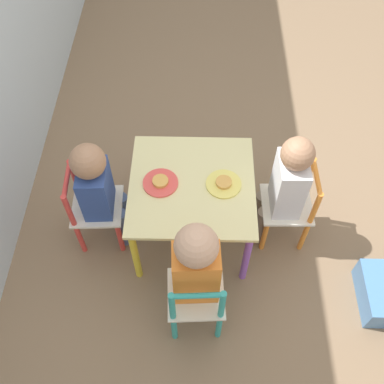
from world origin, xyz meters
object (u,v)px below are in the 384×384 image
object	(u,v)px
chair_orange	(290,206)
chair_teal	(196,300)
child_back	(99,187)
storage_bin	(378,293)
child_left	(196,267)
plate_back	(160,182)
kids_table	(192,191)
plate_front	(224,184)
child_front	(285,184)
chair_red	(93,208)

from	to	relation	value
chair_orange	chair_teal	xyz separation A→B (m)	(-0.53, 0.49, 0.00)
child_back	storage_bin	xyz separation A→B (m)	(-0.37, -1.41, -0.37)
child_left	plate_back	size ratio (longest dim) A/B	4.53
kids_table	plate_front	distance (m)	0.17
plate_front	child_front	bearing A→B (deg)	-88.39
chair_teal	plate_front	size ratio (longest dim) A/B	2.99
chair_red	plate_front	bearing A→B (deg)	-90.67
plate_front	storage_bin	size ratio (longest dim) A/B	0.57
kids_table	storage_bin	distance (m)	1.08
chair_orange	plate_front	bearing A→B (deg)	-89.55
chair_red	plate_back	size ratio (longest dim) A/B	3.00
child_front	plate_back	world-z (taller)	child_front
plate_front	chair_teal	bearing A→B (deg)	166.47
chair_teal	kids_table	bearing A→B (deg)	-90.00
kids_table	child_left	bearing A→B (deg)	-176.65
kids_table	child_front	distance (m)	0.46
chair_teal	child_front	world-z (taller)	child_front
child_front	plate_front	size ratio (longest dim) A/B	4.38
child_back	plate_back	size ratio (longest dim) A/B	4.20
chair_teal	child_left	world-z (taller)	child_left
child_front	storage_bin	distance (m)	0.74
child_front	plate_front	distance (m)	0.30
child_left	child_front	bearing A→B (deg)	-136.03
child_left	child_back	bearing A→B (deg)	-45.37
child_left	storage_bin	xyz separation A→B (m)	(0.07, -0.93, -0.41)
plate_back	chair_orange	bearing A→B (deg)	-89.18
chair_teal	plate_back	xyz separation A→B (m)	(0.52, 0.19, 0.21)
chair_red	child_front	size ratio (longest dim) A/B	0.68
kids_table	child_back	xyz separation A→B (m)	(-0.02, 0.46, 0.05)
child_front	plate_back	xyz separation A→B (m)	(-0.01, 0.61, 0.01)
child_front	child_left	xyz separation A→B (m)	(-0.47, 0.43, 0.03)
chair_red	plate_back	xyz separation A→B (m)	(0.03, -0.36, 0.21)
child_left	chair_teal	bearing A→B (deg)	90.00
kids_table	chair_orange	xyz separation A→B (m)	(0.01, -0.52, -0.14)
chair_teal	plate_back	bearing A→B (deg)	-73.66
child_left	plate_back	xyz separation A→B (m)	(0.46, 0.18, -0.02)
chair_orange	chair_teal	size ratio (longest dim) A/B	1.00
chair_orange	child_front	size ratio (longest dim) A/B	0.68
kids_table	child_left	distance (m)	0.47
storage_bin	chair_teal	bearing A→B (deg)	97.88
plate_back	child_back	bearing A→B (deg)	94.37
child_front	child_back	xyz separation A→B (m)	(-0.03, 0.92, -0.01)
child_back	child_left	bearing A→B (deg)	-134.91
kids_table	plate_back	distance (m)	0.17
plate_back	storage_bin	world-z (taller)	plate_back
chair_red	plate_back	bearing A→B (deg)	-88.77
kids_table	chair_orange	world-z (taller)	chair_orange
plate_back	kids_table	bearing A→B (deg)	-90.00
plate_front	plate_back	xyz separation A→B (m)	(0.00, 0.31, 0.00)
chair_teal	child_back	size ratio (longest dim) A/B	0.71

